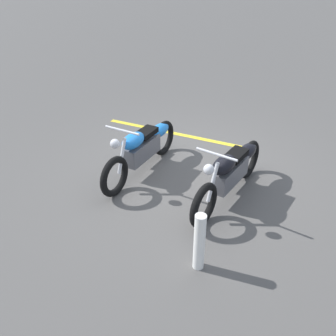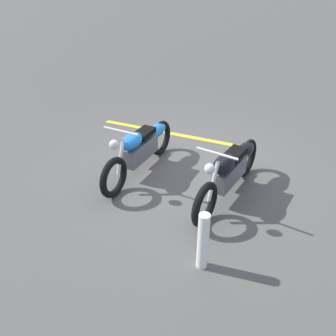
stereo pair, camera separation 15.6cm
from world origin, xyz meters
name	(u,v)px [view 1 (the left image)]	position (x,y,z in m)	size (l,w,h in m)	color
ground_plane	(192,171)	(0.00, 0.00, 0.00)	(60.00, 60.00, 0.00)	#514F4C
motorcycle_bright_foreground	(143,148)	(0.34, -0.80, 0.46)	(2.23, 0.62, 1.04)	black
motorcycle_dark_foreground	(231,171)	(0.50, 0.81, 0.46)	(2.21, 0.69, 1.04)	black
bollard_post	(199,242)	(2.12, 0.86, 0.40)	(0.14, 0.14, 0.80)	white
parking_stripe_near	(174,133)	(-1.30, -0.88, 0.00)	(3.20, 0.12, 0.01)	yellow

